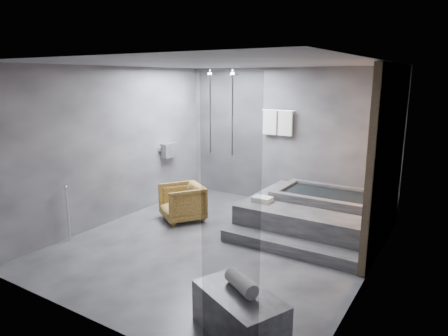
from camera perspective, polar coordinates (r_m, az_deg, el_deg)
The scene contains 7 objects.
room at distance 6.05m, azimuth 3.84°, elevation 4.52°, with size 5.00×5.04×2.82m.
tub_deck at distance 7.24m, azimuth 12.83°, elevation -6.47°, with size 2.20×2.00×0.50m, color #343436.
tub_step at distance 6.27m, azimuth 9.11°, elevation -11.00°, with size 2.20×0.36×0.18m, color #343436.
concrete_bench at distance 4.39m, azimuth 2.20°, elevation -19.99°, with size 1.01×0.55×0.45m, color #363538.
driftwood_chair at distance 7.46m, azimuth -5.99°, elevation -4.92°, with size 0.72×0.74×0.67m, color #4A3312.
rolled_towel at distance 4.28m, azimuth 2.47°, elevation -16.11°, with size 0.16×0.16×0.44m, color white.
deck_towel at distance 6.95m, azimuth 5.48°, elevation -4.47°, with size 0.32×0.24×0.09m, color silver.
Camera 1 is at (3.21, -5.05, 2.61)m, focal length 32.00 mm.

